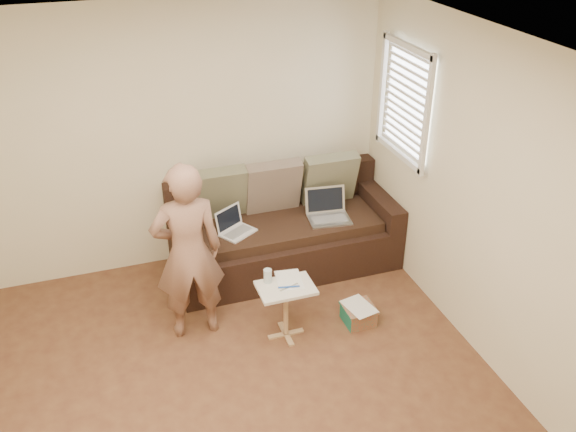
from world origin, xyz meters
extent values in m
plane|color=#522C1E|center=(0.00, 0.00, 0.00)|extent=(4.50, 4.50, 0.00)
plane|color=white|center=(0.00, 0.00, 2.60)|extent=(4.50, 4.50, 0.00)
plane|color=beige|center=(0.00, 2.25, 1.30)|extent=(4.00, 0.00, 4.00)
plane|color=beige|center=(2.00, 0.00, 1.30)|extent=(0.00, 4.50, 4.50)
imported|color=brown|center=(-0.18, 1.05, 0.80)|extent=(0.59, 0.40, 1.60)
camera|label=1|loc=(-0.77, -3.21, 3.53)|focal=38.44mm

